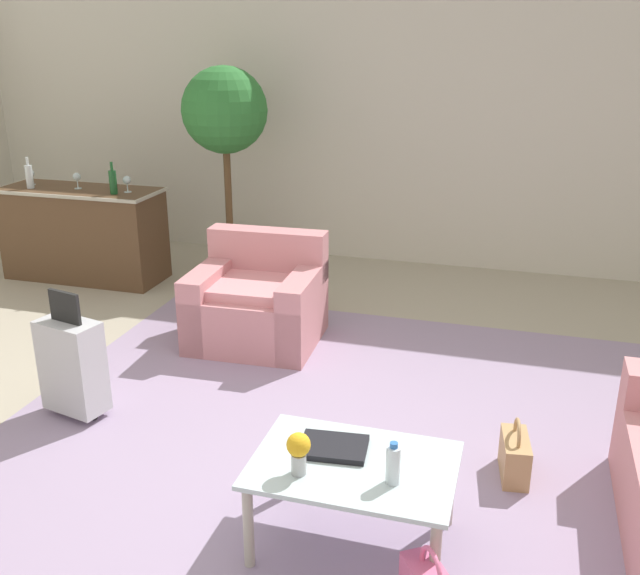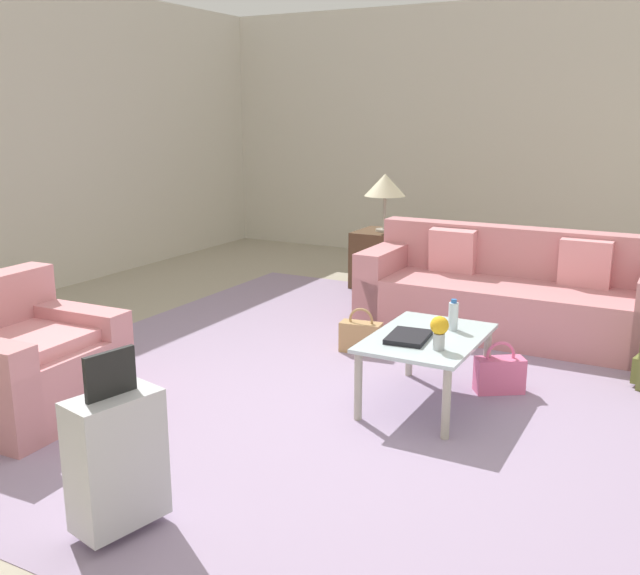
# 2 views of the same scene
# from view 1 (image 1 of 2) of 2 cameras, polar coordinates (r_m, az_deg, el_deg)

# --- Properties ---
(ground_plane) EXTENTS (12.00, 12.00, 0.00)m
(ground_plane) POSITION_cam_1_polar(r_m,az_deg,el_deg) (4.15, -1.23, -14.56)
(ground_plane) COLOR #A89E89
(wall_back) EXTENTS (10.24, 0.12, 3.10)m
(wall_back) POSITION_cam_1_polar(r_m,az_deg,el_deg) (7.43, 8.39, 13.58)
(wall_back) COLOR beige
(wall_back) RESTS_ON ground
(area_rug) EXTENTS (5.20, 4.40, 0.01)m
(area_rug) POSITION_cam_1_polar(r_m,az_deg,el_deg) (4.20, 7.71, -14.21)
(area_rug) COLOR #9984A3
(area_rug) RESTS_ON ground
(armchair) EXTENTS (0.99, 0.88, 0.84)m
(armchair) POSITION_cam_1_polar(r_m,az_deg,el_deg) (5.68, -4.90, -1.33)
(armchair) COLOR #C67F84
(armchair) RESTS_ON ground
(coffee_table) EXTENTS (0.95, 0.65, 0.46)m
(coffee_table) POSITION_cam_1_polar(r_m,az_deg,el_deg) (3.44, 2.71, -14.73)
(coffee_table) COLOR silver
(coffee_table) RESTS_ON ground
(water_bottle) EXTENTS (0.06, 0.06, 0.20)m
(water_bottle) POSITION_cam_1_polar(r_m,az_deg,el_deg) (3.24, 5.87, -13.90)
(water_bottle) COLOR silver
(water_bottle) RESTS_ON coffee_table
(coffee_table_book) EXTENTS (0.34, 0.26, 0.03)m
(coffee_table_book) POSITION_cam_1_polar(r_m,az_deg,el_deg) (3.48, 1.09, -12.64)
(coffee_table_book) COLOR black
(coffee_table_book) RESTS_ON coffee_table
(flower_vase) EXTENTS (0.11, 0.11, 0.21)m
(flower_vase) POSITION_cam_1_polar(r_m,az_deg,el_deg) (3.26, -1.73, -12.86)
(flower_vase) COLOR #B2B7BC
(flower_vase) RESTS_ON coffee_table
(bar_console) EXTENTS (1.60, 0.62, 0.90)m
(bar_console) POSITION_cam_1_polar(r_m,az_deg,el_deg) (7.41, -18.38, 4.22)
(bar_console) COLOR #513823
(bar_console) RESTS_ON ground
(wine_glass_leftmost) EXTENTS (0.08, 0.08, 0.15)m
(wine_glass_leftmost) POSITION_cam_1_polar(r_m,az_deg,el_deg) (7.64, -22.14, 8.42)
(wine_glass_leftmost) COLOR silver
(wine_glass_leftmost) RESTS_ON bar_console
(wine_glass_left_of_centre) EXTENTS (0.08, 0.08, 0.15)m
(wine_glass_left_of_centre) POSITION_cam_1_polar(r_m,az_deg,el_deg) (7.29, -18.88, 8.33)
(wine_glass_left_of_centre) COLOR silver
(wine_glass_left_of_centre) RESTS_ON bar_console
(wine_glass_right_of_centre) EXTENTS (0.08, 0.08, 0.15)m
(wine_glass_right_of_centre) POSITION_cam_1_polar(r_m,az_deg,el_deg) (6.99, -15.20, 8.23)
(wine_glass_right_of_centre) COLOR silver
(wine_glass_right_of_centre) RESTS_ON bar_console
(wine_bottle_clear) EXTENTS (0.07, 0.07, 0.30)m
(wine_bottle_clear) POSITION_cam_1_polar(r_m,az_deg,el_deg) (7.47, -22.24, 8.25)
(wine_bottle_clear) COLOR silver
(wine_bottle_clear) RESTS_ON bar_console
(wine_bottle_green) EXTENTS (0.07, 0.07, 0.30)m
(wine_bottle_green) POSITION_cam_1_polar(r_m,az_deg,el_deg) (6.95, -16.23, 8.15)
(wine_bottle_green) COLOR #194C23
(wine_bottle_green) RESTS_ON bar_console
(suitcase_silver) EXTENTS (0.44, 0.30, 0.85)m
(suitcase_silver) POSITION_cam_1_polar(r_m,az_deg,el_deg) (4.78, -19.21, -5.85)
(suitcase_silver) COLOR #B7B7BC
(suitcase_silver) RESTS_ON ground
(handbag_tan) EXTENTS (0.18, 0.34, 0.36)m
(handbag_tan) POSITION_cam_1_polar(r_m,az_deg,el_deg) (4.19, 15.31, -12.87)
(handbag_tan) COLOR tan
(handbag_tan) RESTS_ON ground
(potted_ficus) EXTENTS (0.83, 0.83, 2.04)m
(potted_ficus) POSITION_cam_1_polar(r_m,az_deg,el_deg) (7.10, -7.59, 12.84)
(potted_ficus) COLOR #84664C
(potted_ficus) RESTS_ON ground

